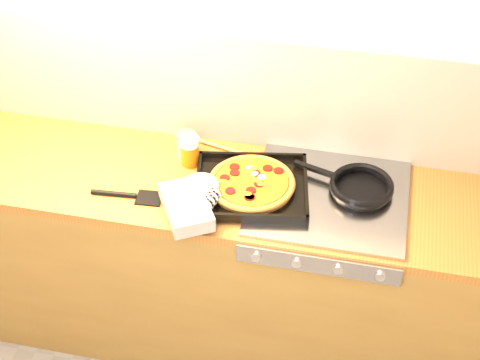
% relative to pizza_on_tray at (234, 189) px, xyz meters
% --- Properties ---
extents(room_shell, '(3.20, 3.20, 3.20)m').
position_rel_pizza_on_tray_xyz_m(room_shell, '(-0.09, 0.36, 0.20)').
color(room_shell, white).
rests_on(room_shell, ground).
extents(counter_run, '(3.20, 0.62, 0.90)m').
position_rel_pizza_on_tray_xyz_m(counter_run, '(-0.09, 0.07, -0.50)').
color(counter_run, brown).
rests_on(counter_run, ground).
extents(stovetop, '(0.60, 0.56, 0.02)m').
position_rel_pizza_on_tray_xyz_m(stovetop, '(0.36, 0.07, -0.04)').
color(stovetop, '#99999F').
rests_on(stovetop, counter_run).
extents(pizza_on_tray, '(0.59, 0.57, 0.07)m').
position_rel_pizza_on_tray_xyz_m(pizza_on_tray, '(0.00, 0.00, 0.00)').
color(pizza_on_tray, black).
rests_on(pizza_on_tray, stovetop).
extents(frying_pan, '(0.44, 0.31, 0.04)m').
position_rel_pizza_on_tray_xyz_m(frying_pan, '(0.47, 0.13, -0.01)').
color(frying_pan, black).
rests_on(frying_pan, stovetop).
extents(tomato_can, '(0.10, 0.10, 0.12)m').
position_rel_pizza_on_tray_xyz_m(tomato_can, '(-0.25, 0.21, 0.01)').
color(tomato_can, '#B10E1C').
rests_on(tomato_can, counter_run).
extents(juice_glass, '(0.08, 0.08, 0.13)m').
position_rel_pizza_on_tray_xyz_m(juice_glass, '(-0.22, 0.17, 0.02)').
color(juice_glass, '#CE620C').
rests_on(juice_glass, counter_run).
extents(wooden_spoon, '(0.30, 0.11, 0.02)m').
position_rel_pizza_on_tray_xyz_m(wooden_spoon, '(-0.07, 0.28, -0.04)').
color(wooden_spoon, '#A28245').
rests_on(wooden_spoon, counter_run).
extents(black_spatula, '(0.28, 0.09, 0.02)m').
position_rel_pizza_on_tray_xyz_m(black_spatula, '(-0.40, -0.08, -0.04)').
color(black_spatula, black).
rests_on(black_spatula, counter_run).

